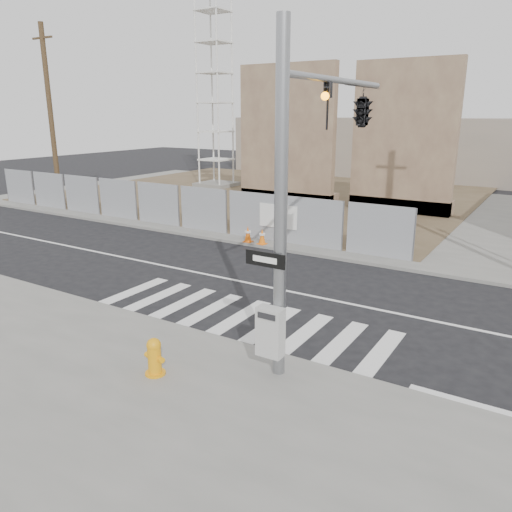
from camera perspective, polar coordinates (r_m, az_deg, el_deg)
The scene contains 13 objects.
ground at distance 15.90m, azimuth 3.18°, elevation -3.94°, with size 100.00×100.00×0.00m, color black.
sidewalk_far at distance 28.57m, azimuth 16.82°, elevation 4.54°, with size 50.00×20.00×0.12m, color slate.
signal_pole at distance 12.04m, azimuth 9.44°, elevation 12.75°, with size 0.96×5.87×7.00m.
chain_link_fence at distance 25.31m, azimuth -11.45°, elevation 5.93°, with size 24.60×0.04×2.00m, color gray.
concrete_wall_left at distance 29.85m, azimuth 3.55°, elevation 12.09°, with size 6.00×1.30×8.00m.
concrete_wall_right at distance 28.35m, azimuth 16.43°, elevation 11.27°, with size 5.50×1.30×8.00m.
crane_tower at distance 37.55m, azimuth -4.82°, elevation 21.50°, with size 2.60×2.60×18.15m.
utility_pole_left at distance 31.27m, azimuth -22.40°, elevation 14.49°, with size 1.60×0.28×10.00m.
fire_hydrant at distance 10.84m, azimuth -11.54°, elevation -11.20°, with size 0.54×0.54×0.82m.
traffic_cone_a at distance 30.75m, azimuth -20.42°, elevation 5.73°, with size 0.42×0.42×0.67m.
traffic_cone_b at distance 26.92m, azimuth -13.79°, elevation 4.87°, with size 0.39×0.39×0.62m.
traffic_cone_c at distance 21.23m, azimuth -0.93°, elevation 2.51°, with size 0.36×0.36×0.69m.
traffic_cone_d at distance 20.87m, azimuth 0.70°, elevation 2.23°, with size 0.38×0.38×0.66m.
Camera 1 is at (7.10, -13.15, 5.43)m, focal length 35.00 mm.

